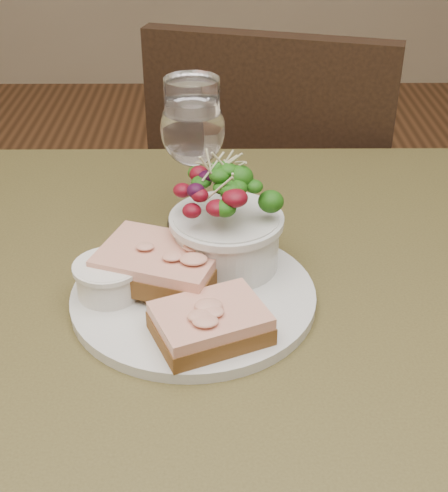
{
  "coord_description": "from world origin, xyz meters",
  "views": [
    {
      "loc": [
        -0.01,
        -0.59,
        1.18
      ],
      "look_at": [
        -0.01,
        0.01,
        0.81
      ],
      "focal_mm": 50.0,
      "sensor_mm": 36.0,
      "label": 1
    }
  ],
  "objects_px": {
    "chair_far": "(276,289)",
    "sandwich_back": "(160,264)",
    "cafe_table": "(230,372)",
    "salad_bowl": "(226,217)",
    "dinner_plate": "(194,296)",
    "sandwich_front": "(210,323)",
    "wine_glass": "(193,133)",
    "ramekin": "(109,277)"
  },
  "relations": [
    {
      "from": "cafe_table",
      "to": "wine_glass",
      "type": "relative_size",
      "value": 4.57
    },
    {
      "from": "cafe_table",
      "to": "dinner_plate",
      "type": "distance_m",
      "value": 0.11
    },
    {
      "from": "chair_far",
      "to": "sandwich_front",
      "type": "relative_size",
      "value": 7.15
    },
    {
      "from": "cafe_table",
      "to": "ramekin",
      "type": "bearing_deg",
      "value": -179.08
    },
    {
      "from": "cafe_table",
      "to": "sandwich_front",
      "type": "height_order",
      "value": "sandwich_front"
    },
    {
      "from": "sandwich_front",
      "to": "sandwich_back",
      "type": "distance_m",
      "value": 0.1
    },
    {
      "from": "sandwich_back",
      "to": "wine_glass",
      "type": "relative_size",
      "value": 0.85
    },
    {
      "from": "chair_far",
      "to": "salad_bowl",
      "type": "height_order",
      "value": "chair_far"
    },
    {
      "from": "chair_far",
      "to": "sandwich_front",
      "type": "bearing_deg",
      "value": 95.37
    },
    {
      "from": "sandwich_front",
      "to": "wine_glass",
      "type": "distance_m",
      "value": 0.26
    },
    {
      "from": "sandwich_back",
      "to": "salad_bowl",
      "type": "relative_size",
      "value": 1.17
    },
    {
      "from": "ramekin",
      "to": "wine_glass",
      "type": "xyz_separation_m",
      "value": [
        0.08,
        0.16,
        0.09
      ]
    },
    {
      "from": "cafe_table",
      "to": "sandwich_front",
      "type": "bearing_deg",
      "value": -105.8
    },
    {
      "from": "ramekin",
      "to": "chair_far",
      "type": "bearing_deg",
      "value": 70.22
    },
    {
      "from": "cafe_table",
      "to": "salad_bowl",
      "type": "xyz_separation_m",
      "value": [
        -0.0,
        0.05,
        0.17
      ]
    },
    {
      "from": "dinner_plate",
      "to": "sandwich_front",
      "type": "distance_m",
      "value": 0.08
    },
    {
      "from": "chair_far",
      "to": "sandwich_front",
      "type": "distance_m",
      "value": 0.9
    },
    {
      "from": "cafe_table",
      "to": "wine_glass",
      "type": "distance_m",
      "value": 0.28
    },
    {
      "from": "dinner_plate",
      "to": "ramekin",
      "type": "relative_size",
      "value": 3.86
    },
    {
      "from": "cafe_table",
      "to": "sandwich_back",
      "type": "relative_size",
      "value": 5.37
    },
    {
      "from": "dinner_plate",
      "to": "sandwich_front",
      "type": "height_order",
      "value": "sandwich_front"
    },
    {
      "from": "sandwich_front",
      "to": "wine_glass",
      "type": "height_order",
      "value": "wine_glass"
    },
    {
      "from": "sandwich_front",
      "to": "sandwich_back",
      "type": "xyz_separation_m",
      "value": [
        -0.05,
        0.09,
        0.01
      ]
    },
    {
      "from": "salad_bowl",
      "to": "sandwich_back",
      "type": "bearing_deg",
      "value": -151.6
    },
    {
      "from": "cafe_table",
      "to": "ramekin",
      "type": "relative_size",
      "value": 12.0
    },
    {
      "from": "sandwich_front",
      "to": "sandwich_back",
      "type": "relative_size",
      "value": 0.84
    },
    {
      "from": "salad_bowl",
      "to": "wine_glass",
      "type": "bearing_deg",
      "value": 109.51
    },
    {
      "from": "ramekin",
      "to": "sandwich_back",
      "type": "bearing_deg",
      "value": 18.47
    },
    {
      "from": "salad_bowl",
      "to": "ramekin",
      "type": "bearing_deg",
      "value": -155.67
    },
    {
      "from": "chair_far",
      "to": "dinner_plate",
      "type": "xyz_separation_m",
      "value": [
        -0.15,
        -0.67,
        0.46
      ]
    },
    {
      "from": "chair_far",
      "to": "sandwich_back",
      "type": "bearing_deg",
      "value": 89.57
    },
    {
      "from": "cafe_table",
      "to": "sandwich_back",
      "type": "height_order",
      "value": "sandwich_back"
    },
    {
      "from": "wine_glass",
      "to": "sandwich_back",
      "type": "bearing_deg",
      "value": -102.26
    },
    {
      "from": "sandwich_front",
      "to": "sandwich_back",
      "type": "bearing_deg",
      "value": 97.56
    },
    {
      "from": "dinner_plate",
      "to": "ramekin",
      "type": "xyz_separation_m",
      "value": [
        -0.09,
        -0.0,
        0.03
      ]
    },
    {
      "from": "chair_far",
      "to": "ramekin",
      "type": "height_order",
      "value": "chair_far"
    },
    {
      "from": "sandwich_back",
      "to": "ramekin",
      "type": "distance_m",
      "value": 0.06
    },
    {
      "from": "chair_far",
      "to": "wine_glass",
      "type": "relative_size",
      "value": 5.14
    },
    {
      "from": "cafe_table",
      "to": "salad_bowl",
      "type": "distance_m",
      "value": 0.18
    },
    {
      "from": "salad_bowl",
      "to": "wine_glass",
      "type": "distance_m",
      "value": 0.13
    },
    {
      "from": "chair_far",
      "to": "ramekin",
      "type": "distance_m",
      "value": 0.86
    },
    {
      "from": "chair_far",
      "to": "dinner_plate",
      "type": "height_order",
      "value": "chair_far"
    }
  ]
}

